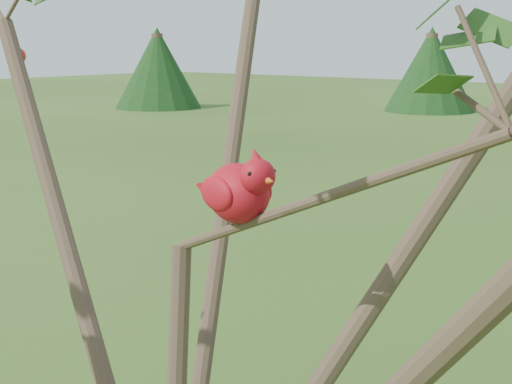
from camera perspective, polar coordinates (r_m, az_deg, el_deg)
crabapple_tree at (r=1.22m, az=-7.14°, el=2.10°), size 2.35×2.05×2.95m
cardinal at (r=1.26m, az=-1.15°, el=0.09°), size 0.20×0.12×0.14m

